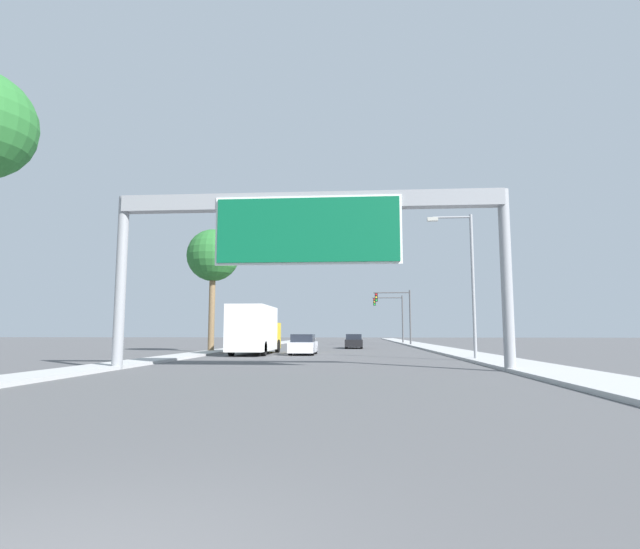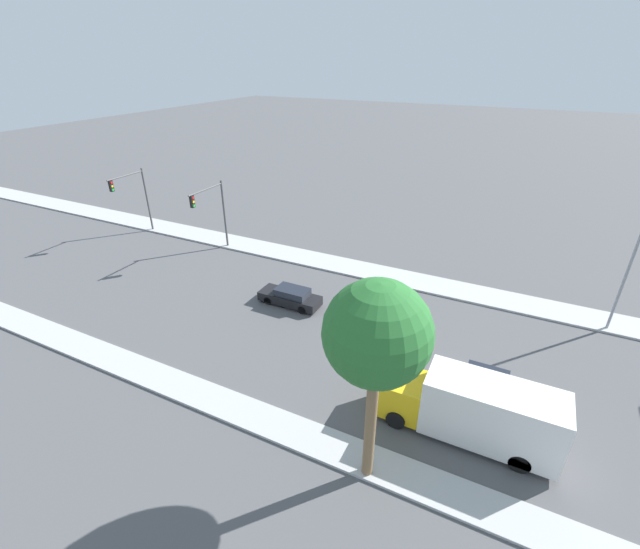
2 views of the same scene
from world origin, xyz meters
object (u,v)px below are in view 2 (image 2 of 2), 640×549
(traffic_light_mid_block, at_px, (136,193))
(street_lamp_right, at_px, (630,268))
(car_near_center, at_px, (290,297))
(palm_tree_background, at_px, (377,335))
(car_near_left, at_px, (482,383))
(truck_box_primary, at_px, (473,409))
(traffic_light_near_intersection, at_px, (214,207))

(traffic_light_mid_block, xyz_separation_m, street_lamp_right, (1.08, -42.38, 0.40))
(car_near_center, height_order, palm_tree_background, palm_tree_background)
(traffic_light_mid_block, relative_size, street_lamp_right, 0.81)
(traffic_light_mid_block, bearing_deg, car_near_left, -104.18)
(car_near_left, relative_size, traffic_light_mid_block, 0.64)
(traffic_light_mid_block, distance_m, palm_tree_background, 35.85)
(traffic_light_mid_block, bearing_deg, street_lamp_right, -88.54)
(car_near_center, relative_size, street_lamp_right, 0.58)
(car_near_left, relative_size, truck_box_primary, 0.49)
(palm_tree_background, bearing_deg, traffic_light_near_intersection, 52.16)
(car_near_left, distance_m, street_lamp_right, 12.92)
(car_near_left, height_order, car_near_center, car_near_left)
(car_near_center, distance_m, truck_box_primary, 15.91)
(street_lamp_right, bearing_deg, car_near_center, 107.01)
(traffic_light_mid_block, xyz_separation_m, palm_tree_background, (-16.78, -31.52, 3.21))
(car_near_center, xyz_separation_m, traffic_light_mid_block, (5.45, 21.03, 3.84))
(truck_box_primary, height_order, traffic_light_mid_block, traffic_light_mid_block)
(traffic_light_mid_block, bearing_deg, palm_tree_background, -118.03)
(car_near_center, distance_m, traffic_light_near_intersection, 12.85)
(truck_box_primary, height_order, palm_tree_background, palm_tree_background)
(traffic_light_near_intersection, relative_size, traffic_light_mid_block, 0.99)
(traffic_light_near_intersection, xyz_separation_m, palm_tree_background, (-16.71, -21.52, 3.23))
(truck_box_primary, height_order, street_lamp_right, street_lamp_right)
(street_lamp_right, bearing_deg, traffic_light_mid_block, 91.46)
(palm_tree_background, bearing_deg, traffic_light_mid_block, 61.97)
(car_near_center, height_order, traffic_light_mid_block, traffic_light_mid_block)
(palm_tree_background, relative_size, street_lamp_right, 1.20)
(car_near_center, xyz_separation_m, street_lamp_right, (6.53, -21.35, 4.24))
(traffic_light_near_intersection, distance_m, street_lamp_right, 32.41)
(car_near_left, bearing_deg, palm_tree_background, 153.48)
(car_near_left, height_order, street_lamp_right, street_lamp_right)
(car_near_center, bearing_deg, truck_box_primary, -116.17)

